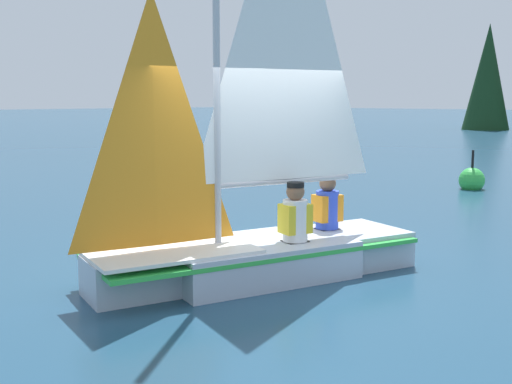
{
  "coord_description": "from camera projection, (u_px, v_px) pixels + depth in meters",
  "views": [
    {
      "loc": [
        5.22,
        -5.47,
        2.14
      ],
      "look_at": [
        0.0,
        0.0,
        1.05
      ],
      "focal_mm": 45.0,
      "sensor_mm": 36.0,
      "label": 1
    }
  ],
  "objects": [
    {
      "name": "ground_plane",
      "position": [
        256.0,
        277.0,
        7.79
      ],
      "size": [
        260.0,
        260.0,
        0.0
      ],
      "primitive_type": "plane",
      "color": "navy"
    },
    {
      "name": "sailboat_main",
      "position": [
        257.0,
        220.0,
        7.7
      ],
      "size": [
        2.42,
        4.24,
        5.15
      ],
      "rotation": [
        0.0,
        0.0,
        4.42
      ],
      "color": "#B2BCCC",
      "rests_on": "ground_plane"
    },
    {
      "name": "sailor_helm",
      "position": [
        295.0,
        226.0,
        7.69
      ],
      "size": [
        0.37,
        0.4,
        1.16
      ],
      "rotation": [
        0.0,
        0.0,
        4.42
      ],
      "color": "black",
      "rests_on": "ground_plane"
    },
    {
      "name": "sailor_crew",
      "position": [
        327.0,
        215.0,
        8.44
      ],
      "size": [
        0.37,
        0.4,
        1.16
      ],
      "rotation": [
        0.0,
        0.0,
        4.42
      ],
      "color": "black",
      "rests_on": "ground_plane"
    },
    {
      "name": "buoy_marker",
      "position": [
        472.0,
        180.0,
        15.43
      ],
      "size": [
        0.61,
        0.61,
        1.03
      ],
      "color": "green",
      "rests_on": "ground_plane"
    }
  ]
}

